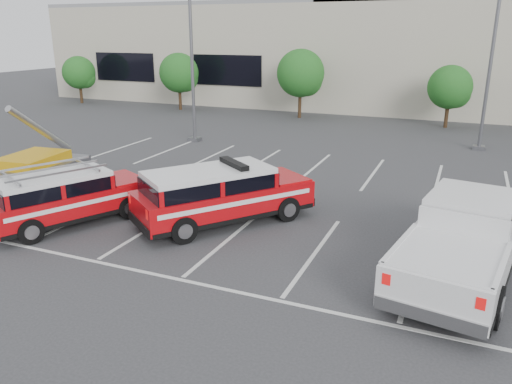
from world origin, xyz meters
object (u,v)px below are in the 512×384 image
fire_chief_suv (221,198)px  utility_rig (31,177)px  tree_mid_left (302,75)px  tree_far_left (80,74)px  ladder_suv (67,201)px  tree_left (180,74)px  light_pole_left (191,47)px  convention_building (397,47)px  light_pole_mid (493,48)px  white_pickup (464,245)px  tree_mid_right (451,89)px

fire_chief_suv → utility_rig: 8.04m
tree_mid_left → fire_chief_suv: tree_mid_left is taller
tree_far_left → ladder_suv: size_ratio=0.75×
utility_rig → tree_far_left: bearing=121.2°
tree_left → ladder_suv: size_ratio=0.83×
light_pole_left → ladder_suv: bearing=-78.6°
convention_building → utility_rig: size_ratio=13.66×
tree_far_left → light_pole_mid: light_pole_mid is taller
light_pole_mid → white_pickup: size_ratio=1.48×
tree_far_left → white_pickup: tree_far_left is taller
convention_building → tree_far_left: 27.03m
light_pole_mid → ladder_suv: 21.40m
white_pickup → ladder_suv: bearing=-165.2°
tree_left → white_pickup: 30.62m
tree_mid_right → light_pole_left: (-13.09, -10.05, 2.68)m
convention_building → tree_mid_right: (4.91, -9.82, -2.22)m
tree_mid_right → white_pickup: 21.89m
convention_building → light_pole_left: (-8.18, -19.86, 0.47)m
tree_left → ladder_suv: (9.50, -22.91, -1.99)m
tree_left → utility_rig: (6.04, -21.09, -2.07)m
convention_building → tree_mid_right: convention_building is taller
tree_mid_right → ladder_suv: size_ratio=0.75×
fire_chief_suv → tree_left: bearing=161.1°
fire_chief_suv → ladder_suv: 5.01m
light_pole_mid → fire_chief_suv: 17.34m
convention_building → tree_left: bearing=-146.9°
tree_mid_right → light_pole_left: 16.72m
light_pole_mid → ladder_suv: bearing=-126.4°
convention_building → tree_far_left: (-25.09, -9.82, -2.22)m
convention_building → fire_chief_suv: (-1.01, -30.71, -3.90)m
tree_left → ladder_suv: 24.88m
light_pole_mid → fire_chief_suv: light_pole_mid is taller
light_pole_mid → white_pickup: bearing=-91.7°
fire_chief_suv → utility_rig: (-8.04, -0.20, -0.12)m
fire_chief_suv → utility_rig: bearing=-141.4°
convention_building → fire_chief_suv: 30.97m
tree_mid_right → light_pole_mid: bearing=-72.5°
light_pole_left → fire_chief_suv: size_ratio=1.76×
convention_building → tree_mid_right: bearing=-63.4°
convention_building → tree_mid_left: bearing=-117.4°
convention_building → tree_mid_left: 11.19m
light_pole_mid → ladder_suv: size_ratio=1.93×
white_pickup → fire_chief_suv: bearing=-177.5°
tree_far_left → tree_mid_right: bearing=0.0°
fire_chief_suv → white_pickup: 7.40m
tree_mid_right → ladder_suv: bearing=-114.6°
tree_far_left → fire_chief_suv: tree_far_left is taller
white_pickup → tree_far_left: bearing=154.7°
fire_chief_suv → ladder_suv: size_ratio=1.10×
tree_mid_left → light_pole_left: bearing=-107.1°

